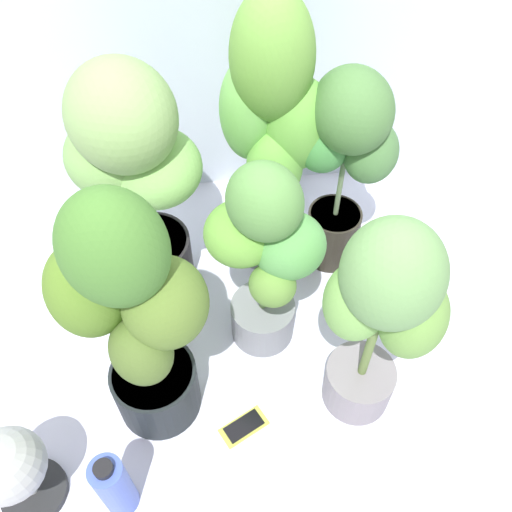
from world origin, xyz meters
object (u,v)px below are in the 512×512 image
Objects in this scene: potted_plant_center at (266,253)px; potted_plant_back_center at (272,131)px; potted_plant_front_right at (383,312)px; potted_plant_front_left at (134,316)px; nutrient_bottle at (114,486)px; potted_plant_back_right at (346,156)px; floor_fan at (11,469)px; potted_plant_back_left at (133,166)px; cell_phone at (244,426)px.

potted_plant_back_center is (0.06, 0.37, 0.12)m from potted_plant_center.
potted_plant_back_center is at bearing 107.50° from potted_plant_front_right.
potted_plant_front_left is 3.23× the size of nutrient_bottle.
floor_fan is (-0.98, -0.76, -0.27)m from potted_plant_back_right.
potted_plant_back_right reaches higher than potted_plant_front_right.
potted_plant_back_right is 0.24m from potted_plant_back_center.
potted_plant_front_right is at bearing 18.95° from nutrient_bottle.
potted_plant_front_right is 0.86× the size of potted_plant_front_left.
potted_plant_center is 0.37m from potted_plant_front_right.
potted_plant_back_right is 0.87× the size of potted_plant_front_left.
potted_plant_back_left is 0.88m from nutrient_bottle.
potted_plant_center is 4.58× the size of cell_phone.
potted_plant_back_center is (-0.20, 0.63, 0.07)m from potted_plant_front_right.
cell_phone is (-0.16, -0.70, -0.54)m from potted_plant_back_center.
floor_fan is (-0.35, -0.23, -0.29)m from potted_plant_front_left.
nutrient_bottle is (-0.73, -0.81, -0.35)m from potted_plant_back_right.
potted_plant_front_left is at bearing -7.72° from floor_fan.
potted_plant_front_right reaches higher than nutrient_bottle.
potted_plant_back_center reaches higher than cell_phone.
potted_plant_center reaches higher than floor_fan.
nutrient_bottle is at bearing -161.05° from potted_plant_front_right.
floor_fan is at bearing -142.03° from potted_plant_back_right.
potted_plant_front_left is (-0.35, -0.22, 0.08)m from potted_plant_center.
potted_plant_back_right is 0.79× the size of potted_plant_back_center.
potted_plant_center is 2.65× the size of nutrient_bottle.
potted_plant_back_right is 2.80× the size of nutrient_bottle.
floor_fan is at bearing -114.62° from potted_plant_back_left.
potted_plant_back_center reaches higher than potted_plant_center.
potted_plant_back_right is 0.82m from potted_plant_front_left.
potted_plant_center is at bearing -99.44° from potted_plant_back_center.
potted_plant_front_right is 1.01m from floor_fan.
potted_plant_center is 0.42m from potted_plant_back_right.
potted_plant_back_left is 0.64m from potted_plant_back_right.
floor_fan is (-0.69, -0.45, -0.21)m from potted_plant_center.
nutrient_bottle is at bearing -52.02° from floor_fan.
potted_plant_back_left is 1.10× the size of potted_plant_back_right.
potted_plant_back_left is at bearing 91.29° from potted_plant_front_left.
potted_plant_center is 0.85× the size of potted_plant_back_left.
potted_plant_front_left is (-0.61, 0.03, 0.03)m from potted_plant_front_right.
potted_plant_back_center reaches higher than nutrient_bottle.
potted_plant_back_left is 0.96× the size of potted_plant_front_left.
potted_plant_back_right is 1.14m from nutrient_bottle.
floor_fan is at bearing -146.36° from potted_plant_front_left.
potted_plant_front_left is 0.72m from potted_plant_back_center.
cell_phone is at bearing -29.22° from floor_fan.
potted_plant_front_right is 0.82m from nutrient_bottle.
potted_plant_front_left is 0.51m from floor_fan.
potted_plant_center is 0.85m from floor_fan.
potted_plant_center is 2.24× the size of floor_fan.
potted_plant_back_right is at bearing 47.60° from potted_plant_center.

